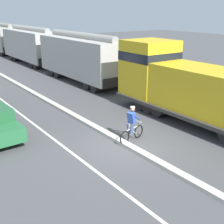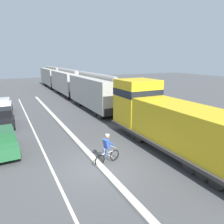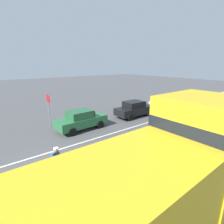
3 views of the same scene
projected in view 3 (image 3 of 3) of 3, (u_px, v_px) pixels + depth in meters
The scene contains 9 objects.
ground_plane at pixel (50, 177), 8.48m from camera, with size 120.00×120.00×0.00m, color #4C4C4F.
median_curb at pixel (136, 142), 12.03m from camera, with size 0.36×36.00×0.16m, color beige.
lane_stripe at pixel (115, 133), 13.87m from camera, with size 0.14×36.00×0.01m, color silver.
locomotive at pixel (133, 205), 4.51m from camera, with size 3.10×11.61×4.20m.
parked_car_green at pixel (81, 120), 14.42m from camera, with size 1.98×4.27×1.62m.
parked_car_black at pixel (134, 109), 17.89m from camera, with size 1.93×4.25×1.62m.
parked_car_white at pixel (166, 102), 20.99m from camera, with size 1.99×4.28×1.62m.
cyclist at pixel (57, 166), 7.97m from camera, with size 1.68×0.56×1.71m.
stop_sign at pixel (49, 104), 14.54m from camera, with size 0.76×0.08×2.88m.
Camera 3 is at (7.64, -2.12, 5.32)m, focal length 28.00 mm.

